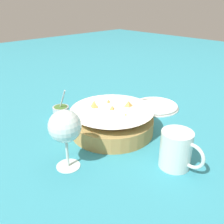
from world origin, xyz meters
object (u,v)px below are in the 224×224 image
beer_mug (176,151)px  side_plate (156,106)px  wine_glass (65,128)px  food_basket (112,121)px  sauce_cup (61,111)px

beer_mug → side_plate: bearing=134.4°
wine_glass → beer_mug: 0.28m
wine_glass → beer_mug: size_ratio=1.33×
food_basket → sauce_cup: sauce_cup is taller
beer_mug → sauce_cup: bearing=-174.1°
food_basket → beer_mug: bearing=-2.5°
wine_glass → beer_mug: bearing=46.3°
beer_mug → side_plate: size_ratio=0.67×
sauce_cup → beer_mug: bearing=5.9°
food_basket → side_plate: bearing=93.8°
beer_mug → side_plate: (-0.26, 0.27, -0.04)m
wine_glass → food_basket: bearing=104.3°
food_basket → beer_mug: 0.24m
sauce_cup → wine_glass: 0.31m
food_basket → sauce_cup: size_ratio=2.35×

